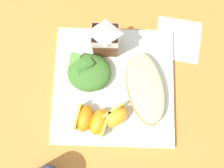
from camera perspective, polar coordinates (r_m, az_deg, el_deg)
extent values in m
plane|color=#C67A33|center=(0.61, 0.00, -0.51)|extent=(3.00, 3.00, 0.00)
cube|color=white|center=(0.60, 0.00, -0.36)|extent=(0.28, 0.28, 0.02)
ellipsoid|color=#B77F42|center=(0.58, 6.99, -1.03)|extent=(0.12, 0.18, 0.03)
ellipsoid|color=brown|center=(0.57, 7.12, -0.83)|extent=(0.10, 0.17, 0.01)
ellipsoid|color=#EAD184|center=(0.56, 7.20, -0.69)|extent=(0.11, 0.18, 0.01)
ellipsoid|color=#3D7028|center=(0.58, -5.51, 2.61)|extent=(0.10, 0.09, 0.04)
cube|color=#4C8433|center=(0.57, -5.59, 3.92)|extent=(0.03, 0.02, 0.02)
cube|color=#336023|center=(0.56, -6.74, 2.11)|extent=(0.03, 0.04, 0.01)
cube|color=#336023|center=(0.57, -6.07, 4.38)|extent=(0.04, 0.04, 0.02)
cube|color=#5B8E3D|center=(0.58, -8.80, 5.42)|extent=(0.03, 0.03, 0.02)
cube|color=brown|center=(0.57, -1.84, 9.63)|extent=(0.06, 0.04, 0.09)
cube|color=white|center=(0.55, -1.95, 10.84)|extent=(0.06, 0.05, 0.03)
pyramid|color=white|center=(0.52, -2.04, 11.86)|extent=(0.06, 0.04, 0.02)
ellipsoid|color=orange|center=(0.56, -6.47, -7.69)|extent=(0.05, 0.07, 0.04)
cube|color=gold|center=(0.57, -8.06, -7.29)|extent=(0.02, 0.06, 0.03)
ellipsoid|color=orange|center=(0.56, -3.40, -8.50)|extent=(0.05, 0.07, 0.04)
cube|color=gold|center=(0.56, -1.84, -9.10)|extent=(0.02, 0.06, 0.03)
ellipsoid|color=orange|center=(0.56, 0.55, -7.44)|extent=(0.07, 0.06, 0.04)
cube|color=gold|center=(0.56, -0.36, -6.06)|extent=(0.05, 0.04, 0.03)
cube|color=white|center=(0.66, 14.35, 9.67)|extent=(0.12, 0.12, 0.00)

